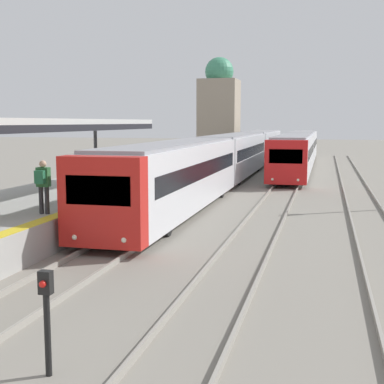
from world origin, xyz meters
name	(u,v)px	position (x,y,z in m)	size (l,w,h in m)	color
person_on_platform	(43,182)	(-2.22, 11.09, 2.03)	(0.40, 0.40, 1.66)	#2D2D33
train_near	(234,154)	(0.00, 33.49, 1.68)	(2.55, 46.53, 3.03)	red
train_far	(299,148)	(3.99, 42.60, 1.65)	(2.47, 30.25, 2.97)	red
signal_post_near	(47,311)	(2.18, 3.37, 1.04)	(0.20, 0.21, 1.66)	black
distant_domed_building	(219,111)	(-4.93, 52.80, 5.01)	(4.00, 4.00, 10.66)	gray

